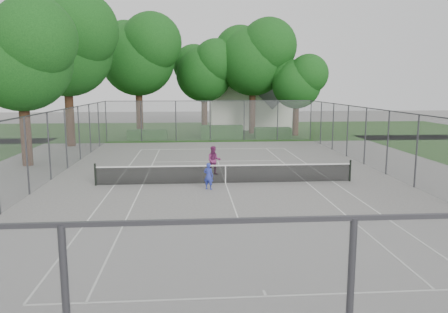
{
  "coord_description": "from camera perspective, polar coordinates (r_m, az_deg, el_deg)",
  "views": [
    {
      "loc": [
        -1.7,
        -21.29,
        4.88
      ],
      "look_at": [
        0.0,
        1.0,
        1.2
      ],
      "focal_mm": 35.0,
      "sensor_mm": 36.0,
      "label": 1
    }
  ],
  "objects": [
    {
      "name": "ground",
      "position": [
        21.91,
        0.2,
        -3.52
      ],
      "size": [
        120.0,
        120.0,
        0.0
      ],
      "primitive_type": "plane",
      "color": "slate",
      "rests_on": "ground"
    },
    {
      "name": "grass_far",
      "position": [
        47.57,
        -2.29,
        3.45
      ],
      "size": [
        60.0,
        20.0,
        0.0
      ],
      "primitive_type": "cube",
      "color": "#1B4012",
      "rests_on": "ground"
    },
    {
      "name": "court_markings",
      "position": [
        21.9,
        0.2,
        -3.51
      ],
      "size": [
        11.03,
        23.83,
        0.01
      ],
      "color": "silver",
      "rests_on": "ground"
    },
    {
      "name": "tennis_net",
      "position": [
        21.8,
        0.2,
        -2.21
      ],
      "size": [
        12.87,
        0.1,
        1.1
      ],
      "color": "black",
      "rests_on": "ground"
    },
    {
      "name": "perimeter_fence",
      "position": [
        21.57,
        0.2,
        1.17
      ],
      "size": [
        18.08,
        34.08,
        3.52
      ],
      "color": "#38383D",
      "rests_on": "ground"
    },
    {
      "name": "tree_far_left",
      "position": [
        42.73,
        -11.09,
        13.2
      ],
      "size": [
        7.97,
        7.28,
        11.46
      ],
      "color": "#321C12",
      "rests_on": "ground"
    },
    {
      "name": "tree_far_midleft",
      "position": [
        44.95,
        -2.5,
        11.37
      ],
      "size": [
        6.56,
        5.99,
        9.42
      ],
      "color": "#321C12",
      "rests_on": "ground"
    },
    {
      "name": "tree_far_midright",
      "position": [
        44.47,
        3.94,
        13.07
      ],
      "size": [
        7.88,
        7.2,
        11.33
      ],
      "color": "#321C12",
      "rests_on": "ground"
    },
    {
      "name": "tree_far_right",
      "position": [
        42.94,
        9.58,
        9.82
      ],
      "size": [
        5.4,
        4.93,
        7.77
      ],
      "color": "#321C12",
      "rests_on": "ground"
    },
    {
      "name": "tree_side_back",
      "position": [
        37.05,
        -19.85,
        13.82
      ],
      "size": [
        8.21,
        7.5,
        11.81
      ],
      "color": "#321C12",
      "rests_on": "ground"
    },
    {
      "name": "tree_side_front",
      "position": [
        28.87,
        -25.01,
        12.26
      ],
      "size": [
        6.86,
        6.27,
        9.87
      ],
      "color": "#321C12",
      "rests_on": "ground"
    },
    {
      "name": "hedge_left",
      "position": [
        40.2,
        -9.95,
        2.87
      ],
      "size": [
        3.53,
        1.06,
        0.88
      ],
      "primitive_type": "cube",
      "color": "#1B4917",
      "rests_on": "ground"
    },
    {
      "name": "hedge_mid",
      "position": [
        40.17,
        -0.31,
        3.23
      ],
      "size": [
        3.84,
        1.1,
        1.21
      ],
      "primitive_type": "cube",
      "color": "#1B4917",
      "rests_on": "ground"
    },
    {
      "name": "hedge_right",
      "position": [
        40.56,
        6.36,
        3.09
      ],
      "size": [
        3.31,
        1.21,
        0.99
      ],
      "primitive_type": "cube",
      "color": "#1B4917",
      "rests_on": "ground"
    },
    {
      "name": "house",
      "position": [
        50.54,
        3.23,
        8.78
      ],
      "size": [
        8.77,
        6.79,
        10.91
      ],
      "color": "white",
      "rests_on": "ground"
    },
    {
      "name": "girl_player",
      "position": [
        20.55,
        -2.03,
        -2.57
      ],
      "size": [
        0.55,
        0.46,
        1.28
      ],
      "primitive_type": "imported",
      "rotation": [
        0.0,
        0.0,
        2.74
      ],
      "color": "#2B37A2",
      "rests_on": "ground"
    },
    {
      "name": "woman_player",
      "position": [
        23.88,
        -1.32,
        -0.52
      ],
      "size": [
        0.77,
        0.61,
        1.58
      ],
      "primitive_type": "imported",
      "rotation": [
        0.0,
        0.0,
        0.01
      ],
      "color": "#7E2A62",
      "rests_on": "ground"
    }
  ]
}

